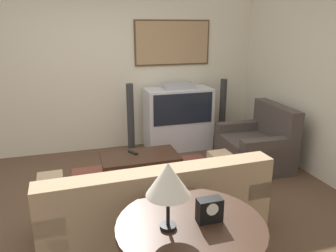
{
  "coord_description": "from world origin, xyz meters",
  "views": [
    {
      "loc": [
        -0.54,
        -3.23,
        2.0
      ],
      "look_at": [
        0.64,
        0.67,
        0.75
      ],
      "focal_mm": 35.0,
      "sensor_mm": 36.0,
      "label": 1
    }
  ],
  "objects": [
    {
      "name": "couch",
      "position": [
        0.14,
        -0.48,
        0.3
      ],
      "size": [
        2.12,
        0.97,
        0.83
      ],
      "rotation": [
        0.0,
        0.0,
        3.17
      ],
      "color": "tan",
      "rests_on": "ground_plane"
    },
    {
      "name": "wall_back",
      "position": [
        0.02,
        2.13,
        1.36
      ],
      "size": [
        12.0,
        0.1,
        2.7
      ],
      "color": "beige",
      "rests_on": "ground_plane"
    },
    {
      "name": "table_lamp",
      "position": [
        0.0,
        -1.45,
        1.07
      ],
      "size": [
        0.29,
        0.29,
        0.46
      ],
      "color": "black",
      "rests_on": "console_table"
    },
    {
      "name": "area_rug",
      "position": [
        0.39,
        0.57,
        0.01
      ],
      "size": [
        2.01,
        1.58,
        0.01
      ],
      "color": "brown",
      "rests_on": "ground_plane"
    },
    {
      "name": "ground_plane",
      "position": [
        0.0,
        0.0,
        0.0
      ],
      "size": [
        12.0,
        12.0,
        0.0
      ],
      "primitive_type": "plane",
      "color": "brown"
    },
    {
      "name": "speaker_tower_right",
      "position": [
        1.96,
        1.75,
        0.55
      ],
      "size": [
        0.19,
        0.19,
        1.14
      ],
      "color": "black",
      "rests_on": "ground_plane"
    },
    {
      "name": "coffee_table",
      "position": [
        0.24,
        0.57,
        0.38
      ],
      "size": [
        0.98,
        0.54,
        0.43
      ],
      "color": "#3D2619",
      "rests_on": "ground_plane"
    },
    {
      "name": "mantel_clock",
      "position": [
        0.29,
        -1.45,
        0.81
      ],
      "size": [
        0.17,
        0.1,
        0.17
      ],
      "color": "black",
      "rests_on": "console_table"
    },
    {
      "name": "speaker_tower_left",
      "position": [
        0.35,
        1.75,
        0.55
      ],
      "size": [
        0.19,
        0.19,
        1.14
      ],
      "color": "black",
      "rests_on": "ground_plane"
    },
    {
      "name": "armchair",
      "position": [
        2.03,
        0.72,
        0.3
      ],
      "size": [
        0.87,
        1.03,
        0.91
      ],
      "rotation": [
        0.0,
        0.0,
        -1.61
      ],
      "color": "#473D38",
      "rests_on": "ground_plane"
    },
    {
      "name": "remote",
      "position": [
        0.17,
        0.67,
        0.44
      ],
      "size": [
        0.11,
        0.16,
        0.02
      ],
      "color": "black",
      "rests_on": "coffee_table"
    },
    {
      "name": "tv",
      "position": [
        1.15,
        1.77,
        0.53
      ],
      "size": [
        1.08,
        0.53,
        1.11
      ],
      "color": "silver",
      "rests_on": "ground_plane"
    },
    {
      "name": "console_table",
      "position": [
        0.16,
        -1.45,
        0.66
      ],
      "size": [
        1.02,
        1.02,
        0.73
      ],
      "color": "#3D2619",
      "rests_on": "ground_plane"
    }
  ]
}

